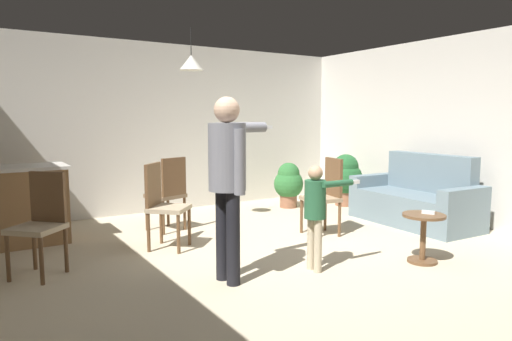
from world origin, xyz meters
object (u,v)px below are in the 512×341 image
at_px(person_adult, 229,169).
at_px(potted_plant_corner, 289,183).
at_px(couch_floral, 416,201).
at_px(dining_chair_spare, 41,220).
at_px(dining_chair_near_wall, 163,202).
at_px(dining_chair_by_counter, 169,191).
at_px(dining_chair_centre_back, 326,193).
at_px(kitchen_counter, 12,206).
at_px(person_child, 316,206).
at_px(side_table_by_couch, 423,232).
at_px(potted_plant_by_wall, 346,177).
at_px(spare_remote_on_table, 428,212).

xyz_separation_m(person_adult, potted_plant_corner, (2.57, 2.56, -0.64)).
bearing_deg(person_adult, couch_floral, 95.78).
bearing_deg(dining_chair_spare, potted_plant_corner, -115.53).
bearing_deg(dining_chair_near_wall, dining_chair_by_counter, -162.62).
relative_size(couch_floral, dining_chair_centre_back, 1.84).
bearing_deg(couch_floral, kitchen_counter, 72.51).
distance_m(couch_floral, dining_chair_by_counter, 3.51).
bearing_deg(person_adult, dining_chair_centre_back, 109.67).
relative_size(person_child, potted_plant_corner, 1.39).
relative_size(couch_floral, person_child, 1.73).
bearing_deg(person_adult, potted_plant_corner, 130.50).
height_order(person_adult, dining_chair_near_wall, person_adult).
distance_m(kitchen_counter, side_table_by_couch, 4.72).
height_order(dining_chair_by_counter, dining_chair_near_wall, same).
bearing_deg(couch_floral, dining_chair_centre_back, 83.70).
height_order(dining_chair_spare, potted_plant_corner, dining_chair_spare).
bearing_deg(dining_chair_centre_back, potted_plant_by_wall, -39.75).
relative_size(dining_chair_by_counter, dining_chair_centre_back, 1.00).
bearing_deg(person_adult, side_table_by_couch, 69.04).
bearing_deg(person_child, dining_chair_by_counter, -162.76).
height_order(couch_floral, dining_chair_by_counter, same).
distance_m(couch_floral, spare_remote_on_table, 1.85).
relative_size(dining_chair_spare, potted_plant_by_wall, 1.12).
distance_m(dining_chair_centre_back, potted_plant_by_wall, 2.08).
relative_size(dining_chair_centre_back, potted_plant_corner, 1.31).
relative_size(potted_plant_corner, spare_remote_on_table, 5.88).
distance_m(dining_chair_by_counter, dining_chair_centre_back, 2.08).
bearing_deg(spare_remote_on_table, potted_plant_corner, 80.63).
xyz_separation_m(person_adult, dining_chair_spare, (-1.44, 1.15, -0.52)).
distance_m(person_adult, potted_plant_corner, 3.69).
relative_size(couch_floral, person_adult, 1.07).
height_order(side_table_by_couch, dining_chair_by_counter, dining_chair_by_counter).
height_order(couch_floral, person_adult, person_adult).
bearing_deg(kitchen_counter, potted_plant_by_wall, -3.12).
xyz_separation_m(person_adult, dining_chair_by_counter, (0.24, 2.11, -0.52)).
relative_size(dining_chair_centre_back, spare_remote_on_table, 7.69).
relative_size(dining_chair_by_counter, dining_chair_spare, 1.00).
bearing_deg(potted_plant_by_wall, potted_plant_corner, 157.76).
xyz_separation_m(couch_floral, spare_remote_on_table, (-1.37, -1.23, 0.21)).
bearing_deg(couch_floral, dining_chair_spare, 86.45).
height_order(dining_chair_near_wall, potted_plant_corner, dining_chair_near_wall).
relative_size(side_table_by_couch, dining_chair_centre_back, 0.52).
relative_size(couch_floral, dining_chair_spare, 1.84).
relative_size(side_table_by_couch, dining_chair_by_counter, 0.52).
relative_size(couch_floral, dining_chair_near_wall, 1.84).
distance_m(person_adult, person_child, 0.98).
bearing_deg(potted_plant_by_wall, person_child, -138.04).
height_order(person_adult, potted_plant_corner, person_adult).
bearing_deg(dining_chair_centre_back, dining_chair_near_wall, 86.14).
relative_size(person_child, potted_plant_by_wall, 1.19).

